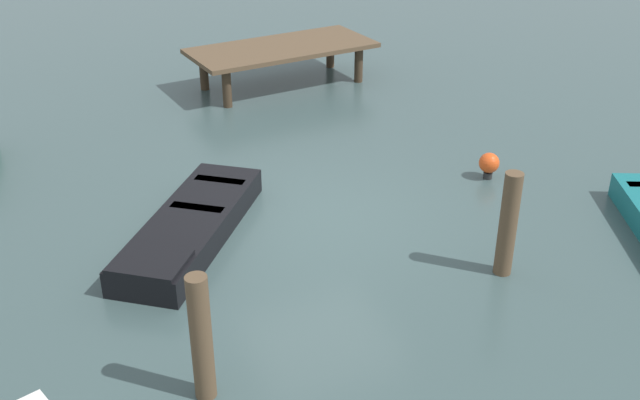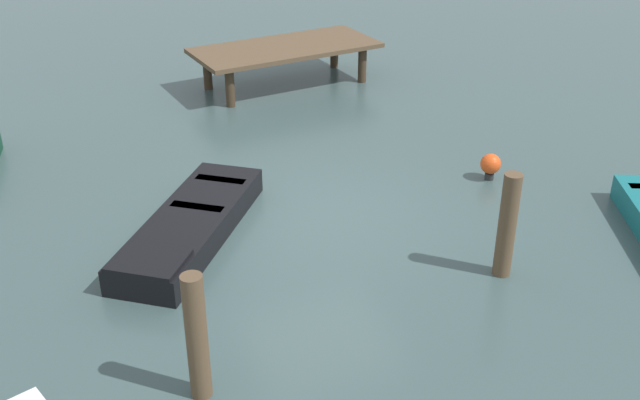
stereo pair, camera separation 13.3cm
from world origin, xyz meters
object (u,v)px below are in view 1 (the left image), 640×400
mooring_piling_mid_left (508,224)px  marker_buoy (489,164)px  dock_segment (282,51)px  rowboat_black (190,227)px  mooring_piling_far_left (201,338)px

mooring_piling_mid_left → marker_buoy: (1.56, 2.63, -0.49)m
dock_segment → marker_buoy: bearing=-82.1°
mooring_piling_mid_left → marker_buoy: size_ratio=3.25×
rowboat_black → mooring_piling_mid_left: size_ratio=2.24×
mooring_piling_mid_left → marker_buoy: mooring_piling_mid_left is taller
rowboat_black → mooring_piling_far_left: 3.54m
dock_segment → mooring_piling_mid_left: bearing=-96.5°
mooring_piling_mid_left → mooring_piling_far_left: bearing=-170.4°
mooring_piling_far_left → rowboat_black: bearing=78.0°
rowboat_black → mooring_piling_far_left: (-0.73, -3.41, 0.57)m
dock_segment → marker_buoy: size_ratio=9.20×
mooring_piling_far_left → mooring_piling_mid_left: bearing=9.6°
dock_segment → marker_buoy: dock_segment is taller
rowboat_black → mooring_piling_mid_left: (3.81, -2.64, 0.56)m
mooring_piling_far_left → marker_buoy: 7.00m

